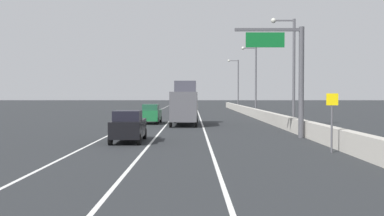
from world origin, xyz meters
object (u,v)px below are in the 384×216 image
(car_green_2, at_px, (152,114))
(box_truck, at_px, (186,105))
(car_silver_1, at_px, (186,105))
(lamp_post_right_second, at_px, (292,65))
(lamp_post_right_fourth, at_px, (238,81))
(car_black_0, at_px, (129,126))
(lamp_post_right_third, at_px, (255,76))
(overhead_sign_gantry, at_px, (291,68))
(speed_advisory_sign, at_px, (333,118))

(car_green_2, bearing_deg, box_truck, -33.59)
(car_green_2, height_order, box_truck, box_truck)
(box_truck, bearing_deg, car_silver_1, 90.67)
(lamp_post_right_second, height_order, lamp_post_right_fourth, same)
(car_black_0, bearing_deg, lamp_post_right_second, 43.85)
(lamp_post_right_second, distance_m, lamp_post_right_third, 24.72)
(car_silver_1, bearing_deg, overhead_sign_gantry, -81.43)
(overhead_sign_gantry, xyz_separation_m, car_black_0, (-10.57, -2.74, -3.75))
(speed_advisory_sign, height_order, lamp_post_right_third, lamp_post_right_third)
(lamp_post_right_third, height_order, car_green_2, lamp_post_right_third)
(car_silver_1, bearing_deg, car_green_2, -94.70)
(car_silver_1, bearing_deg, speed_advisory_sign, -82.15)
(lamp_post_right_third, xyz_separation_m, car_silver_1, (-9.77, 17.62, -4.53))
(lamp_post_right_second, bearing_deg, car_black_0, -136.15)
(car_black_0, distance_m, box_truck, 16.46)
(speed_advisory_sign, relative_size, car_green_2, 0.63)
(speed_advisory_sign, distance_m, lamp_post_right_fourth, 66.92)
(car_black_0, xyz_separation_m, car_silver_1, (2.78, 54.38, 0.02))
(lamp_post_right_third, relative_size, car_black_0, 1.99)
(lamp_post_right_third, bearing_deg, lamp_post_right_second, -90.05)
(lamp_post_right_third, relative_size, box_truck, 1.21)
(lamp_post_right_second, height_order, box_truck, lamp_post_right_second)
(lamp_post_right_fourth, bearing_deg, lamp_post_right_third, -89.89)
(speed_advisory_sign, relative_size, lamp_post_right_third, 0.31)
(lamp_post_right_third, relative_size, lamp_post_right_fourth, 1.00)
(speed_advisory_sign, relative_size, lamp_post_right_second, 0.31)
(lamp_post_right_fourth, bearing_deg, overhead_sign_gantry, -91.89)
(lamp_post_right_fourth, relative_size, car_green_2, 2.01)
(lamp_post_right_second, relative_size, lamp_post_right_third, 1.00)
(lamp_post_right_second, xyz_separation_m, box_truck, (-9.30, 4.07, -3.57))
(overhead_sign_gantry, distance_m, car_green_2, 19.34)
(overhead_sign_gantry, bearing_deg, lamp_post_right_third, 86.66)
(speed_advisory_sign, xyz_separation_m, lamp_post_right_fourth, (1.49, 66.80, 3.76))
(lamp_post_right_second, distance_m, car_black_0, 17.96)
(lamp_post_right_fourth, height_order, car_silver_1, lamp_post_right_fourth)
(overhead_sign_gantry, height_order, car_green_2, overhead_sign_gantry)
(lamp_post_right_second, relative_size, car_black_0, 1.99)
(lamp_post_right_third, height_order, box_truck, lamp_post_right_third)
(car_green_2, xyz_separation_m, box_truck, (3.41, -2.26, 0.98))
(overhead_sign_gantry, relative_size, lamp_post_right_third, 0.78)
(lamp_post_right_fourth, distance_m, car_green_2, 45.16)
(overhead_sign_gantry, xyz_separation_m, speed_advisory_sign, (0.44, -8.06, -2.96))
(car_green_2, relative_size, box_truck, 0.60)
(car_silver_1, height_order, box_truck, box_truck)
(lamp_post_right_second, bearing_deg, lamp_post_right_fourth, 90.03)
(speed_advisory_sign, bearing_deg, lamp_post_right_third, 87.90)
(speed_advisory_sign, xyz_separation_m, box_truck, (-7.78, 21.43, 0.19))
(overhead_sign_gantry, distance_m, lamp_post_right_third, 34.09)
(car_green_2, bearing_deg, lamp_post_right_second, -26.50)
(lamp_post_right_third, bearing_deg, car_silver_1, 119.01)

